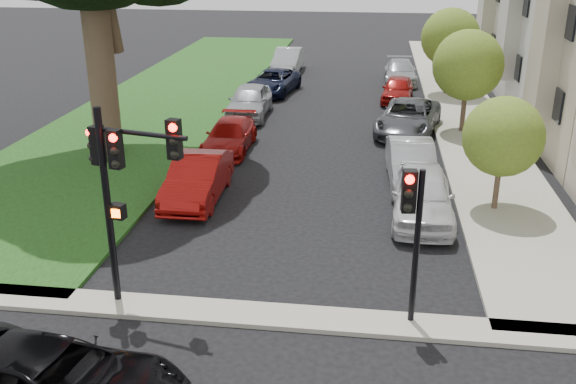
# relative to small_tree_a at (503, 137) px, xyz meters

# --- Properties ---
(ground) EXTENTS (140.00, 140.00, 0.00)m
(ground) POSITION_rel_small_tree_a_xyz_m (-6.20, -9.23, -2.52)
(ground) COLOR black
(ground) RESTS_ON ground
(grass_strip) EXTENTS (8.00, 44.00, 0.12)m
(grass_strip) POSITION_rel_small_tree_a_xyz_m (-15.20, 14.77, -2.46)
(grass_strip) COLOR #1D3610
(grass_strip) RESTS_ON ground
(sidewalk_right) EXTENTS (3.50, 44.00, 0.12)m
(sidewalk_right) POSITION_rel_small_tree_a_xyz_m (0.55, 14.77, -2.46)
(sidewalk_right) COLOR #A09E89
(sidewalk_right) RESTS_ON ground
(sidewalk_cross) EXTENTS (60.00, 1.00, 0.12)m
(sidewalk_cross) POSITION_rel_small_tree_a_xyz_m (-6.20, -7.23, -2.46)
(sidewalk_cross) COLOR #A09E89
(sidewalk_cross) RESTS_ON ground
(small_tree_a) EXTENTS (2.52, 2.52, 3.79)m
(small_tree_a) POSITION_rel_small_tree_a_xyz_m (0.00, 0.00, 0.00)
(small_tree_a) COLOR #4B3E2F
(small_tree_a) RESTS_ON ground
(small_tree_b) EXTENTS (3.10, 3.10, 4.65)m
(small_tree_b) POSITION_rel_small_tree_a_xyz_m (-0.00, 9.11, 0.58)
(small_tree_b) COLOR #4B3E2F
(small_tree_b) RESTS_ON ground
(small_tree_c) EXTENTS (3.22, 3.22, 4.82)m
(small_tree_c) POSITION_rel_small_tree_a_xyz_m (-0.00, 16.79, 0.69)
(small_tree_c) COLOR #4B3E2F
(small_tree_c) RESTS_ON ground
(traffic_signal_main) EXTENTS (2.39, 0.68, 4.87)m
(traffic_signal_main) POSITION_rel_small_tree_a_xyz_m (-9.62, -7.00, 0.84)
(traffic_signal_main) COLOR black
(traffic_signal_main) RESTS_ON ground
(traffic_signal_secondary) EXTENTS (0.49, 0.39, 3.77)m
(traffic_signal_secondary) POSITION_rel_small_tree_a_xyz_m (-3.11, -7.04, 0.11)
(traffic_signal_secondary) COLOR black
(traffic_signal_secondary) RESTS_ON ground
(car_parked_0) EXTENTS (1.97, 4.72, 1.60)m
(car_parked_0) POSITION_rel_small_tree_a_xyz_m (-2.41, -0.91, -1.72)
(car_parked_0) COLOR silver
(car_parked_0) RESTS_ON ground
(car_parked_1) EXTENTS (1.82, 4.60, 1.49)m
(car_parked_1) POSITION_rel_small_tree_a_xyz_m (-2.60, 2.33, -1.77)
(car_parked_1) COLOR #999BA0
(car_parked_1) RESTS_ON ground
(car_parked_2) EXTENTS (3.45, 5.71, 1.48)m
(car_parked_2) POSITION_rel_small_tree_a_xyz_m (-2.44, 8.76, -1.78)
(car_parked_2) COLOR #3F4247
(car_parked_2) RESTS_ON ground
(car_parked_3) EXTENTS (1.95, 4.07, 1.34)m
(car_parked_3) POSITION_rel_small_tree_a_xyz_m (-2.76, 14.94, -1.85)
(car_parked_3) COLOR maroon
(car_parked_3) RESTS_ON ground
(car_parked_4) EXTENTS (1.94, 4.67, 1.35)m
(car_parked_4) POSITION_rel_small_tree_a_xyz_m (-2.47, 19.85, -1.84)
(car_parked_4) COLOR #999BA0
(car_parked_4) RESTS_ON ground
(car_parked_5) EXTENTS (1.67, 4.59, 1.50)m
(car_parked_5) POSITION_rel_small_tree_a_xyz_m (-9.80, -0.29, -1.77)
(car_parked_5) COLOR maroon
(car_parked_5) RESTS_ON ground
(car_parked_6) EXTENTS (1.79, 4.38, 1.27)m
(car_parked_6) POSITION_rel_small_tree_a_xyz_m (-9.90, 5.15, -1.88)
(car_parked_6) COLOR maroon
(car_parked_6) RESTS_ON ground
(car_parked_7) EXTENTS (1.94, 4.69, 1.59)m
(car_parked_7) POSITION_rel_small_tree_a_xyz_m (-10.13, 10.68, -1.72)
(car_parked_7) COLOR #999BA0
(car_parked_7) RESTS_ON ground
(car_parked_8) EXTENTS (2.97, 5.14, 1.35)m
(car_parked_8) POSITION_rel_small_tree_a_xyz_m (-9.76, 15.94, -1.84)
(car_parked_8) COLOR black
(car_parked_8) RESTS_ON ground
(car_parked_9) EXTENTS (1.69, 4.72, 1.55)m
(car_parked_9) POSITION_rel_small_tree_a_xyz_m (-9.75, 22.29, -1.74)
(car_parked_9) COLOR #999BA0
(car_parked_9) RESTS_ON ground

